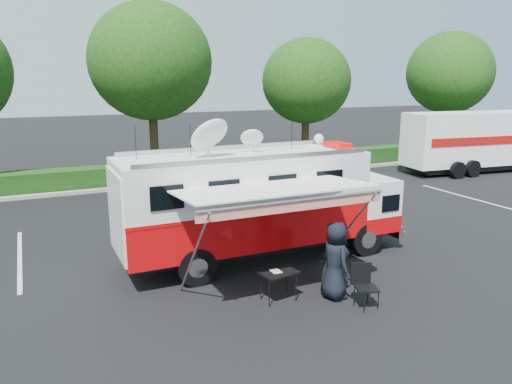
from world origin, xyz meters
TOP-DOWN VIEW (x-y plane):
  - ground_plane at (0.00, 0.00)m, footprint 120.00×120.00m
  - back_border at (1.14, 12.90)m, footprint 60.00×6.14m
  - stall_lines at (-0.50, 3.00)m, footprint 24.12×5.50m
  - command_truck at (-0.07, -0.00)m, footprint 8.35×2.30m
  - awning at (-0.82, -2.39)m, footprint 4.56×2.37m
  - person at (0.41, -3.10)m, footprint 0.60×0.92m
  - folding_table at (-0.89, -2.68)m, footprint 0.95×0.74m
  - folding_chair at (0.76, -3.76)m, footprint 0.62×0.65m
  - trash_bin at (0.77, -2.42)m, footprint 0.52×0.52m
  - semi_trailer at (17.88, 7.29)m, footprint 10.93×3.59m

SIDE VIEW (x-z plane):
  - ground_plane at x=0.00m, z-range 0.00..0.00m
  - person at x=0.41m, z-range -0.94..0.94m
  - stall_lines at x=-0.50m, z-range 0.00..0.01m
  - trash_bin at x=0.77m, z-range 0.00..0.78m
  - folding_chair at x=0.76m, z-range 0.10..1.12m
  - folding_table at x=-0.89m, z-range 0.32..1.05m
  - command_truck at x=-0.07m, z-range -0.29..3.72m
  - semi_trailer at x=17.88m, z-range 0.09..3.40m
  - awning at x=-0.82m, z-range 1.20..3.95m
  - back_border at x=1.14m, z-range 0.57..9.44m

